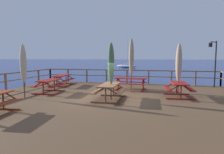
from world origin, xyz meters
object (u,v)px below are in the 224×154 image
Objects in this scene: patio_umbrella_short_front at (179,63)px; patio_umbrella_tall_front at (111,64)px; lamp_post_hooked at (214,57)px; picnic_table_front_right at (110,88)px; patio_umbrella_tall_back_right at (23,64)px; picnic_table_front_left at (179,87)px; picnic_table_back_left at (49,83)px; patio_umbrella_tall_back_left at (131,57)px; picnic_table_mid_left at (62,78)px; picnic_table_mid_right at (130,81)px; sailboat_distant at (126,66)px.

patio_umbrella_short_front is 1.00× the size of patio_umbrella_tall_front.
lamp_post_hooked is (5.90, 5.66, 0.34)m from patio_umbrella_tall_front.
patio_umbrella_tall_back_right is at bearing -172.04° from picnic_table_front_right.
picnic_table_back_left is at bearing -176.46° from picnic_table_front_left.
picnic_table_front_left is 8.07m from patio_umbrella_tall_back_right.
patio_umbrella_tall_back_left is (0.53, 3.24, 0.31)m from patio_umbrella_tall_front.
picnic_table_mid_left is (-4.69, 3.99, -0.00)m from picnic_table_front_right.
patio_umbrella_tall_back_right is at bearing -165.20° from picnic_table_front_left.
lamp_post_hooked is (9.89, 4.67, 1.56)m from picnic_table_back_left.
picnic_table_front_right and picnic_table_mid_right have the same top height.
sailboat_distant is (-12.40, 38.29, -2.28)m from lamp_post_hooked.
picnic_table_front_left is 0.64× the size of patio_umbrella_short_front.
sailboat_distant is (-2.07, 44.55, -1.92)m from patio_umbrella_tall_back_right.
picnic_table_mid_right is 3.49m from patio_umbrella_tall_front.
picnic_table_front_left is at bearing 3.54° from picnic_table_back_left.
sailboat_distant is (-9.76, 42.44, -1.95)m from patio_umbrella_short_front.
patio_umbrella_tall_back_left is (0.05, 0.00, 1.52)m from picnic_table_mid_right.
picnic_table_mid_right is 41.32m from sailboat_distant.
lamp_post_hooked is at bearing -72.06° from sailboat_distant.
patio_umbrella_short_front reaches higher than patio_umbrella_tall_back_right.
picnic_table_front_left is at bearing -77.04° from sailboat_distant.
patio_umbrella_tall_back_right is (-7.71, -2.04, 1.20)m from picnic_table_front_left.
picnic_table_front_left is 0.83× the size of picnic_table_front_right.
picnic_table_back_left is 0.54× the size of lamp_post_hooked.
lamp_post_hooked reaches higher than picnic_table_mid_right.
patio_umbrella_tall_back_right is 0.36× the size of sailboat_distant.
picnic_table_mid_right is 0.65× the size of lamp_post_hooked.
patio_umbrella_short_front reaches higher than patio_umbrella_tall_front.
picnic_table_front_left is at bearing 14.80° from patio_umbrella_tall_back_right.
picnic_table_front_left is 0.65× the size of patio_umbrella_tall_back_right.
sailboat_distant is at bearing 107.94° from lamp_post_hooked.
picnic_table_front_right is 3.84m from patio_umbrella_short_front.
picnic_table_front_left and picnic_table_mid_left have the same top height.
lamp_post_hooked is at bearing 43.42° from picnic_table_front_right.
picnic_table_front_right is 1.26× the size of picnic_table_back_left.
patio_umbrella_tall_back_right is (-4.37, -0.61, 1.19)m from picnic_table_front_right.
patio_umbrella_tall_back_left is at bearing 1.77° from picnic_table_mid_right.
picnic_table_mid_left is 6.34m from patio_umbrella_tall_front.
patio_umbrella_short_front is 7.97m from patio_umbrella_tall_back_right.
picnic_table_mid_right is at bearing -80.26° from sailboat_distant.
lamp_post_hooked is 40.32m from sailboat_distant.
picnic_table_back_left is 0.78× the size of picnic_table_mid_left.
picnic_table_mid_right is 5.30m from picnic_table_mid_left.
patio_umbrella_tall_back_right is 0.86× the size of lamp_post_hooked.
patio_umbrella_short_front reaches higher than picnic_table_front_left.
sailboat_distant reaches higher than picnic_table_mid_left.
patio_umbrella_tall_back_left reaches higher than picnic_table_mid_left.
patio_umbrella_short_front is at bearing -31.93° from picnic_table_mid_right.
picnic_table_front_left is at bearing -69.67° from patio_umbrella_short_front.
picnic_table_mid_left is at bearing 104.33° from picnic_table_back_left.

